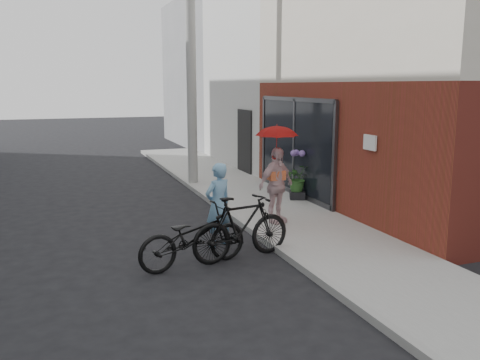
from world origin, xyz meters
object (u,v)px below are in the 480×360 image
officer (218,205)px  planter (297,195)px  bike_right (242,227)px  kimono_woman (276,185)px  utility_pole (191,65)px  bike_left (193,237)px

officer → planter: size_ratio=4.17×
bike_right → kimono_woman: kimono_woman is taller
utility_pole → bike_left: bearing=-105.0°
officer → bike_left: size_ratio=0.82×
utility_pole → bike_left: size_ratio=3.68×
utility_pole → bike_right: (-0.89, -6.47, -2.94)m
utility_pole → officer: bearing=-100.4°
officer → planter: (2.91, 2.56, -0.56)m
bike_left → kimono_woman: 2.77m
planter → kimono_woman: bearing=-127.7°
planter → bike_right: bearing=-129.1°
utility_pole → officer: 6.34m
bike_right → kimono_woman: 2.08m
utility_pole → bike_left: utility_pole is taller
bike_left → planter: size_ratio=5.11×
officer → planter: officer is taller
utility_pole → officer: (-1.03, -5.63, -2.72)m
officer → planter: bearing=-160.7°
utility_pole → bike_left: 7.40m
officer → bike_right: size_ratio=0.84×
bike_left → kimono_woman: size_ratio=1.21×
officer → bike_left: (-0.72, -0.90, -0.28)m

